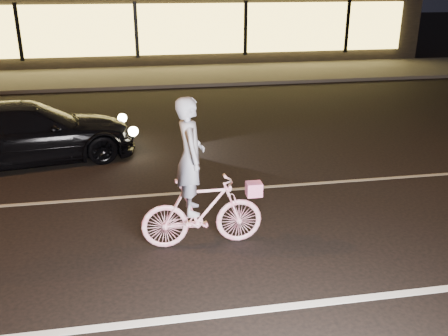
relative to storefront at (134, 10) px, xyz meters
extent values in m
plane|color=black|center=(0.00, -18.97, -2.15)|extent=(90.00, 90.00, 0.00)
cube|color=silver|center=(0.00, -20.47, -2.14)|extent=(60.00, 0.12, 0.01)
cube|color=gray|center=(0.00, -16.97, -2.14)|extent=(60.00, 0.10, 0.01)
cube|color=#383533|center=(0.00, -5.97, -2.09)|extent=(30.00, 4.00, 0.12)
cube|color=black|center=(0.00, 0.03, -0.15)|extent=(25.00, 8.00, 4.00)
cube|color=#EAC652|center=(0.00, -4.07, -0.55)|extent=(23.00, 0.15, 2.00)
cube|color=black|center=(-4.50, -4.15, -0.55)|extent=(0.15, 0.08, 2.20)
cube|color=black|center=(0.00, -4.15, -0.55)|extent=(0.15, 0.08, 2.20)
cube|color=black|center=(4.50, -4.15, -0.55)|extent=(0.15, 0.08, 2.20)
cube|color=black|center=(9.00, -4.15, -0.55)|extent=(0.15, 0.08, 2.20)
imported|color=#EA3D70|center=(0.64, -18.84, -1.63)|extent=(1.73, 0.49, 1.04)
imported|color=white|center=(0.50, -18.84, -0.78)|extent=(0.39, 0.60, 1.64)
cube|color=#EF5498|center=(1.39, -18.84, -1.33)|extent=(0.22, 0.18, 0.20)
imported|color=black|center=(-2.39, -14.74, -1.53)|extent=(4.55, 2.61, 1.24)
sphere|color=#FFF2BF|center=(-0.52, -13.75, -1.58)|extent=(0.21, 0.21, 0.21)
sphere|color=#FFF2BF|center=(-0.28, -14.86, -1.58)|extent=(0.21, 0.21, 0.21)
camera|label=1|loc=(-0.17, -25.13, 1.48)|focal=40.00mm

